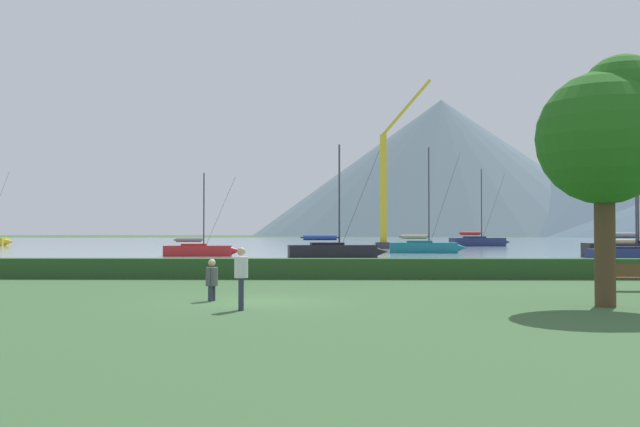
{
  "coord_description": "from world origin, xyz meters",
  "views": [
    {
      "loc": [
        2.23,
        -21.86,
        2.04
      ],
      "look_at": [
        0.88,
        50.62,
        3.88
      ],
      "focal_mm": 41.79,
      "sensor_mm": 36.0,
      "label": 1
    }
  ],
  "objects": [
    {
      "name": "park_tree",
      "position": [
        9.82,
        -1.23,
        4.84
      ],
      "size": [
        3.69,
        3.69,
        6.96
      ],
      "color": "#4C3823",
      "rests_on": "ground_plane"
    },
    {
      "name": "sailboat_slip_4",
      "position": [
        22.74,
        29.82,
        0.54
      ],
      "size": [
        6.76,
        3.0,
        7.34
      ],
      "rotation": [
        0.0,
        0.0,
        0.19
      ],
      "color": "navy",
      "rests_on": "harbor_water"
    },
    {
      "name": "sailboat_slip_5",
      "position": [
        -9.35,
        41.81,
        0.54
      ],
      "size": [
        6.69,
        2.44,
        7.15
      ],
      "rotation": [
        0.0,
        0.0,
        0.09
      ],
      "color": "red",
      "rests_on": "harbor_water"
    },
    {
      "name": "distant_hill_central_peak",
      "position": [
        62.08,
        391.61,
        37.97
      ],
      "size": [
        210.8,
        210.8,
        75.95
      ],
      "primitive_type": "cone",
      "color": "slate",
      "rests_on": "ground_plane"
    },
    {
      "name": "sailboat_slip_11",
      "position": [
        26.71,
        39.64,
        0.72
      ],
      "size": [
        8.57,
        2.81,
        11.53
      ],
      "rotation": [
        0.0,
        0.0,
        -0.04
      ],
      "color": "black",
      "rests_on": "harbor_water"
    },
    {
      "name": "dock_crane",
      "position": [
        8.7,
        71.24,
        6.71
      ],
      "size": [
        7.03,
        2.0,
        21.28
      ],
      "color": "#333338",
      "rests_on": "ground_plane"
    },
    {
      "name": "ground_plane",
      "position": [
        0.0,
        0.0,
        0.0
      ],
      "size": [
        1000.0,
        1000.0,
        0.0
      ],
      "primitive_type": "plane",
      "color": "#385B33"
    },
    {
      "name": "sailboat_slip_10",
      "position": [
        11.15,
        51.57,
        0.64
      ],
      "size": [
        7.67,
        2.63,
        10.43
      ],
      "rotation": [
        0.0,
        0.0,
        -0.06
      ],
      "color": "#19707A",
      "rests_on": "harbor_water"
    },
    {
      "name": "person_seated_viewer",
      "position": [
        -1.4,
        0.21,
        0.69
      ],
      "size": [
        0.36,
        0.55,
        1.25
      ],
      "rotation": [
        0.0,
        0.0,
        -0.29
      ],
      "color": "#2D3347",
      "rests_on": "ground_plane"
    },
    {
      "name": "sailboat_slip_12",
      "position": [
        23.35,
        87.35,
        0.75
      ],
      "size": [
        9.22,
        4.07,
        11.33
      ],
      "rotation": [
        0.0,
        0.0,
        0.19
      ],
      "color": "navy",
      "rests_on": "harbor_water"
    },
    {
      "name": "park_bench_near_path",
      "position": [
        12.61,
        4.21,
        0.53
      ],
      "size": [
        1.67,
        0.58,
        0.95
      ],
      "rotation": [
        0.0,
        0.0,
        -0.06
      ],
      "color": "brown",
      "rests_on": "ground_plane"
    },
    {
      "name": "sailboat_slip_3",
      "position": [
        2.19,
        35.8,
        0.64
      ],
      "size": [
        7.93,
        3.17,
        8.87
      ],
      "rotation": [
        0.0,
        0.0,
        0.13
      ],
      "color": "black",
      "rests_on": "harbor_water"
    },
    {
      "name": "harbor_water",
      "position": [
        0.0,
        137.0,
        0.0
      ],
      "size": [
        320.0,
        246.0,
        0.0
      ],
      "primitive_type": "cube",
      "color": "gray",
      "rests_on": "ground_plane"
    },
    {
      "name": "hedge_line",
      "position": [
        0.0,
        11.0,
        0.44
      ],
      "size": [
        80.0,
        1.2,
        0.89
      ],
      "primitive_type": "cube",
      "color": "#284C23",
      "rests_on": "ground_plane"
    },
    {
      "name": "person_standing_walker",
      "position": [
        -0.2,
        -2.39,
        0.97
      ],
      "size": [
        0.36,
        0.57,
        1.65
      ],
      "rotation": [
        0.0,
        0.0,
        0.1
      ],
      "color": "#2D3347",
      "rests_on": "ground_plane"
    }
  ]
}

